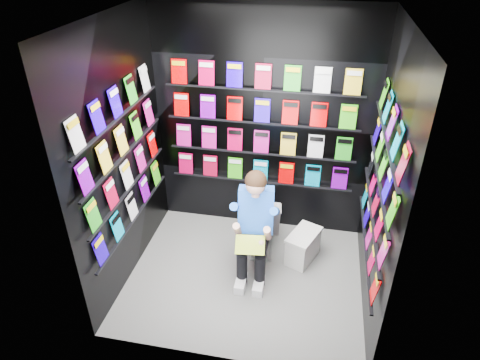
# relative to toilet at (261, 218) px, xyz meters

# --- Properties ---
(floor) EXTENTS (2.40, 2.40, 0.00)m
(floor) POSITION_rel_toilet_xyz_m (-0.08, -0.57, -0.37)
(floor) COLOR slate
(floor) RESTS_ON ground
(ceiling) EXTENTS (2.40, 2.40, 0.00)m
(ceiling) POSITION_rel_toilet_xyz_m (-0.08, -0.57, 2.23)
(ceiling) COLOR white
(ceiling) RESTS_ON floor
(wall_back) EXTENTS (2.40, 0.04, 2.60)m
(wall_back) POSITION_rel_toilet_xyz_m (-0.08, 0.43, 0.93)
(wall_back) COLOR black
(wall_back) RESTS_ON floor
(wall_front) EXTENTS (2.40, 0.04, 2.60)m
(wall_front) POSITION_rel_toilet_xyz_m (-0.08, -1.57, 0.93)
(wall_front) COLOR black
(wall_front) RESTS_ON floor
(wall_left) EXTENTS (0.04, 2.00, 2.60)m
(wall_left) POSITION_rel_toilet_xyz_m (-1.28, -0.57, 0.93)
(wall_left) COLOR black
(wall_left) RESTS_ON floor
(wall_right) EXTENTS (0.04, 2.00, 2.60)m
(wall_right) POSITION_rel_toilet_xyz_m (1.12, -0.57, 0.93)
(wall_right) COLOR black
(wall_right) RESTS_ON floor
(comics_back) EXTENTS (2.10, 0.06, 1.37)m
(comics_back) POSITION_rel_toilet_xyz_m (-0.08, 0.40, 0.94)
(comics_back) COLOR #BD0443
(comics_back) RESTS_ON wall_back
(comics_left) EXTENTS (0.06, 1.70, 1.37)m
(comics_left) POSITION_rel_toilet_xyz_m (-1.25, -0.57, 0.94)
(comics_left) COLOR #BD0443
(comics_left) RESTS_ON wall_left
(comics_right) EXTENTS (0.06, 1.70, 1.37)m
(comics_right) POSITION_rel_toilet_xyz_m (1.09, -0.57, 0.94)
(comics_right) COLOR #BD0443
(comics_right) RESTS_ON wall_right
(toilet) EXTENTS (0.51, 0.80, 0.73)m
(toilet) POSITION_rel_toilet_xyz_m (0.00, 0.00, 0.00)
(toilet) COLOR silver
(toilet) RESTS_ON floor
(longbox) EXTENTS (0.37, 0.48, 0.32)m
(longbox) POSITION_rel_toilet_xyz_m (0.49, -0.16, -0.21)
(longbox) COLOR silver
(longbox) RESTS_ON floor
(longbox_lid) EXTENTS (0.40, 0.50, 0.03)m
(longbox_lid) POSITION_rel_toilet_xyz_m (0.49, -0.16, -0.04)
(longbox_lid) COLOR silver
(longbox_lid) RESTS_ON longbox
(reader) EXTENTS (0.56, 0.75, 1.29)m
(reader) POSITION_rel_toilet_xyz_m (0.00, -0.38, 0.37)
(reader) COLOR blue
(reader) RESTS_ON toilet
(held_comic) EXTENTS (0.30, 0.20, 0.12)m
(held_comic) POSITION_rel_toilet_xyz_m (0.00, -0.73, 0.21)
(held_comic) COLOR green
(held_comic) RESTS_ON reader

